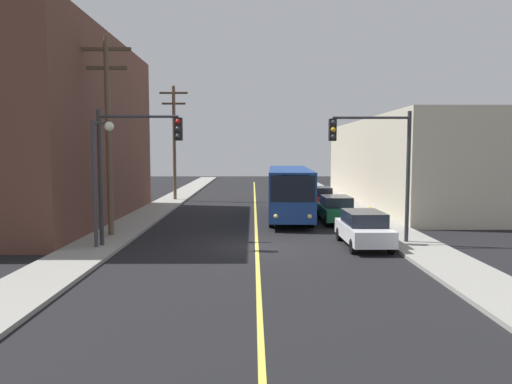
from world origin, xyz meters
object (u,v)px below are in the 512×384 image
parked_car_red (320,197)px  street_lamp_left (99,165)px  city_bus (289,190)px  parked_car_white (364,228)px  traffic_signal_left_corner (134,152)px  utility_pole_mid (174,137)px  traffic_signal_right_corner (375,152)px  fire_hydrant (369,213)px  parked_car_green (336,209)px  utility_pole_near (108,127)px

parked_car_red → street_lamp_left: size_ratio=0.81×
city_bus → parked_car_red: bearing=61.6°
parked_car_white → traffic_signal_left_corner: size_ratio=0.74×
city_bus → utility_pole_mid: size_ratio=1.26×
traffic_signal_left_corner → traffic_signal_right_corner: 10.84m
utility_pole_mid → fire_hydrant: (13.82, -12.89, -4.93)m
parked_car_green → parked_car_red: size_ratio=0.99×
parked_car_white → parked_car_green: size_ratio=1.01×
street_lamp_left → utility_pole_near: bearing=98.9°
traffic_signal_right_corner → utility_pole_mid: bearing=122.4°
fire_hydrant → utility_pole_mid: bearing=137.0°
parked_car_green → traffic_signal_left_corner: traffic_signal_left_corner is taller
parked_car_white → parked_car_red: (0.05, 14.56, 0.00)m
utility_pole_mid → parked_car_red: bearing=-24.5°
fire_hydrant → city_bus: bearing=151.6°
parked_car_green → utility_pole_near: 13.90m
traffic_signal_right_corner → parked_car_red: bearing=92.1°
utility_pole_mid → fire_hydrant: 19.53m
utility_pole_mid → traffic_signal_left_corner: bearing=-85.6°
street_lamp_left → parked_car_red: bearing=52.5°
traffic_signal_right_corner → street_lamp_left: 12.30m
parked_car_red → utility_pole_near: bearing=-135.0°
utility_pole_mid → traffic_signal_left_corner: 20.29m
parked_car_red → utility_pole_near: 17.88m
parked_car_white → traffic_signal_right_corner: (0.56, 0.43, 3.46)m
utility_pole_mid → traffic_signal_left_corner: utility_pole_mid is taller
utility_pole_near → utility_pole_mid: size_ratio=1.00×
parked_car_red → fire_hydrant: 7.75m
parked_car_green → traffic_signal_left_corner: 13.14m
city_bus → traffic_signal_left_corner: (-7.61, -9.81, 2.49)m
street_lamp_left → parked_car_white: bearing=3.4°
city_bus → traffic_signal_left_corner: size_ratio=2.04×
utility_pole_near → street_lamp_left: 3.57m
parked_car_red → utility_pole_mid: 13.85m
city_bus → parked_car_white: (2.65, -9.57, -0.98)m
city_bus → parked_car_white: 9.98m
traffic_signal_right_corner → street_lamp_left: size_ratio=1.09×
utility_pole_mid → street_lamp_left: bearing=-89.6°
parked_car_green → fire_hydrant: size_ratio=5.24×
city_bus → utility_pole_near: 12.49m
fire_hydrant → traffic_signal_left_corner: bearing=-149.2°
utility_pole_mid → traffic_signal_right_corner: utility_pole_mid is taller
traffic_signal_right_corner → street_lamp_left: traffic_signal_right_corner is taller
parked_car_green → parked_car_red: 7.36m
parked_car_green → traffic_signal_right_corner: 7.62m
parked_car_red → traffic_signal_left_corner: 18.36m
parked_car_white → traffic_signal_left_corner: bearing=-178.7°
city_bus → traffic_signal_right_corner: size_ratio=2.04×
parked_car_green → utility_pole_mid: (-11.83, 12.76, 4.67)m
traffic_signal_left_corner → fire_hydrant: bearing=30.8°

